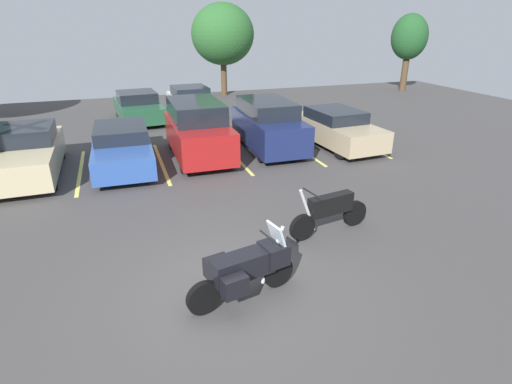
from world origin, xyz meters
name	(u,v)px	position (x,y,z in m)	size (l,w,h in m)	color
ground	(232,293)	(0.00, 0.00, -0.05)	(44.00, 44.00, 0.10)	#423F3F
motorcycle_touring	(246,268)	(0.21, -0.26, 0.63)	(2.13, 1.01, 1.34)	black
motorcycle_second	(330,211)	(2.81, 1.45, 0.57)	(2.18, 0.64, 1.28)	black
parking_stripes	(161,163)	(-0.36, 7.93, 0.00)	(16.19, 4.63, 0.01)	#EAE066
car_champagne	(27,153)	(-4.51, 8.05, 0.74)	(1.87, 4.63, 1.56)	#C1B289
car_blue	(122,146)	(-1.59, 8.13, 0.67)	(1.96, 4.93, 1.35)	#2D519E
car_red	(198,130)	(1.07, 8.17, 1.00)	(1.92, 4.28, 2.01)	maroon
car_navy	(268,125)	(3.85, 8.32, 0.93)	(1.91, 4.36, 1.86)	navy
car_tan	(337,128)	(6.57, 7.82, 0.71)	(2.10, 4.56, 1.43)	tan
car_far_green	(138,107)	(-0.59, 14.84, 0.68)	(2.28, 4.56, 1.41)	#235638
car_far_white	(191,102)	(2.09, 15.04, 0.72)	(2.00, 4.34, 1.49)	white
tree_center_left	(409,38)	(17.74, 18.25, 3.52)	(2.41, 2.41, 5.05)	#4C3823
tree_rear	(223,34)	(5.34, 20.62, 3.78)	(3.96, 3.96, 5.67)	#4C3823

